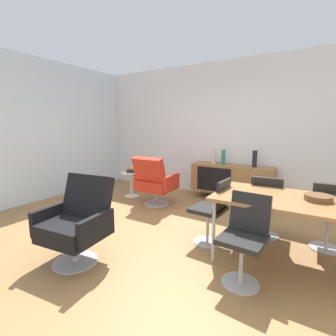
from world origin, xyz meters
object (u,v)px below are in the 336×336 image
at_px(dining_chair_back_left, 267,204).
at_px(vase_ceramic_small, 214,156).
at_px(wooden_bowl_on_table, 318,198).
at_px(dining_chair_back_right, 329,214).
at_px(vase_sculptural_dark, 223,157).
at_px(dining_table, 293,203).
at_px(dining_chair_near_window, 213,209).
at_px(armchair_black_shell, 78,220).
at_px(dining_chair_front_left, 245,235).
at_px(fruit_bowl, 131,170).
at_px(sideboard, 232,179).
at_px(magazine_stack, 78,197).
at_px(side_table_round, 131,181).
at_px(lounge_chair_red, 155,181).
at_px(vase_cobalt, 255,159).

bearing_deg(dining_chair_back_left, vase_ceramic_small, 133.03).
relative_size(wooden_bowl_on_table, dining_chair_back_right, 0.30).
distance_m(vase_sculptural_dark, wooden_bowl_on_table, 2.53).
xyz_separation_m(dining_table, dining_chair_near_window, (-0.89, -0.00, -0.23)).
xyz_separation_m(dining_table, armchair_black_shell, (-2.02, -1.14, -0.23)).
distance_m(dining_chair_front_left, fruit_bowl, 3.31).
height_order(dining_chair_near_window, fruit_bowl, dining_chair_near_window).
bearing_deg(vase_ceramic_small, wooden_bowl_on_table, -45.35).
height_order(vase_sculptural_dark, dining_chair_back_left, vase_sculptural_dark).
height_order(sideboard, fruit_bowl, sideboard).
height_order(fruit_bowl, magazine_stack, fruit_bowl).
height_order(sideboard, wooden_bowl_on_table, wooden_bowl_on_table).
distance_m(armchair_black_shell, side_table_round, 2.56).
bearing_deg(side_table_round, dining_table, -19.65).
bearing_deg(dining_table, wooden_bowl_on_table, 15.96).
distance_m(dining_chair_back_right, dining_chair_front_left, 1.32).
distance_m(sideboard, dining_chair_back_right, 2.14).
height_order(sideboard, lounge_chair_red, lounge_chair_red).
xyz_separation_m(vase_cobalt, vase_sculptural_dark, (-0.61, 0.00, -0.01)).
xyz_separation_m(vase_ceramic_small, lounge_chair_red, (-0.75, -1.06, -0.42)).
bearing_deg(dining_chair_back_right, fruit_bowl, 170.70).
relative_size(dining_chair_back_right, dining_chair_near_window, 1.00).
distance_m(dining_chair_back_left, side_table_round, 2.90).
distance_m(sideboard, wooden_bowl_on_table, 2.43).
height_order(sideboard, magazine_stack, sideboard).
xyz_separation_m(vase_sculptural_dark, dining_chair_back_left, (1.10, -1.40, -0.40)).
bearing_deg(lounge_chair_red, vase_ceramic_small, 54.85).
relative_size(vase_sculptural_dark, magazine_stack, 0.76).
height_order(dining_table, fruit_bowl, dining_table).
xyz_separation_m(vase_cobalt, dining_chair_back_left, (0.49, -1.40, -0.41)).
height_order(lounge_chair_red, armchair_black_shell, same).
height_order(vase_sculptural_dark, dining_chair_back_right, vase_sculptural_dark).
xyz_separation_m(dining_chair_near_window, lounge_chair_red, (-1.51, 0.90, -0.00)).
bearing_deg(lounge_chair_red, dining_table, -20.42).
xyz_separation_m(vase_ceramic_small, armchair_black_shell, (-0.36, -3.10, -0.42)).
xyz_separation_m(sideboard, lounge_chair_red, (-1.14, -1.06, 0.03)).
distance_m(vase_cobalt, fruit_bowl, 2.50).
bearing_deg(dining_table, dining_chair_near_window, -179.82).
relative_size(dining_chair_near_window, armchair_black_shell, 0.90).
height_order(armchair_black_shell, magazine_stack, armchair_black_shell).
xyz_separation_m(sideboard, vase_ceramic_small, (-0.39, 0.00, 0.44)).
xyz_separation_m(dining_chair_front_left, magazine_stack, (-3.36, 0.74, -0.34)).
bearing_deg(dining_table, dining_chair_back_left, 121.83).
bearing_deg(vase_cobalt, wooden_bowl_on_table, -60.81).
distance_m(vase_ceramic_small, lounge_chair_red, 1.37).
xyz_separation_m(vase_cobalt, magazine_stack, (-2.87, -1.78, -0.75)).
relative_size(vase_sculptural_dark, fruit_bowl, 1.53).
relative_size(vase_cobalt, dining_table, 0.20).
bearing_deg(vase_sculptural_dark, dining_chair_near_window, -74.03).
relative_size(sideboard, armchair_black_shell, 1.69).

